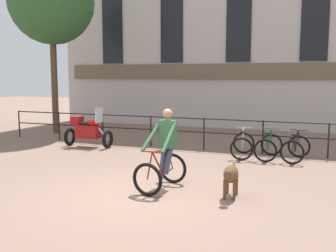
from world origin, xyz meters
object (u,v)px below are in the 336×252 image
at_px(parked_bicycle_mid_left, 269,147).
at_px(parked_bicycle_mid_right, 296,148).
at_px(parked_motorcycle, 88,131).
at_px(parked_bicycle_near_lamp, 243,145).
at_px(cyclist_with_bike, 164,153).
at_px(dog, 231,175).

bearing_deg(parked_bicycle_mid_left, parked_bicycle_mid_right, -176.74).
bearing_deg(parked_bicycle_mid_left, parked_motorcycle, 5.35).
relative_size(parked_bicycle_near_lamp, parked_bicycle_mid_left, 1.03).
distance_m(parked_bicycle_near_lamp, parked_bicycle_mid_left, 0.75).
bearing_deg(parked_motorcycle, cyclist_with_bike, -130.95).
height_order(parked_bicycle_mid_left, parked_bicycle_mid_right, same).
height_order(cyclist_with_bike, parked_bicycle_mid_left, cyclist_with_bike).
height_order(dog, parked_bicycle_near_lamp, parked_bicycle_near_lamp).
distance_m(dog, parked_motorcycle, 6.85).
relative_size(cyclist_with_bike, parked_bicycle_near_lamp, 1.44).
bearing_deg(parked_bicycle_mid_right, parked_motorcycle, 8.92).
distance_m(dog, parked_bicycle_near_lamp, 4.07).
bearing_deg(parked_bicycle_near_lamp, cyclist_with_bike, 68.78).
bearing_deg(parked_bicycle_mid_left, cyclist_with_bike, 68.81).
relative_size(parked_motorcycle, parked_bicycle_near_lamp, 1.36).
xyz_separation_m(parked_bicycle_mid_left, parked_bicycle_mid_right, (0.75, 0.00, 0.00)).
bearing_deg(parked_bicycle_near_lamp, parked_bicycle_mid_right, 173.34).
bearing_deg(cyclist_with_bike, parked_motorcycle, 146.41).
height_order(parked_motorcycle, parked_bicycle_mid_right, parked_motorcycle).
bearing_deg(parked_motorcycle, parked_bicycle_near_lamp, -87.66).
xyz_separation_m(cyclist_with_bike, parked_motorcycle, (-4.19, 3.63, -0.20)).
height_order(dog, parked_bicycle_mid_left, parked_bicycle_mid_left).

